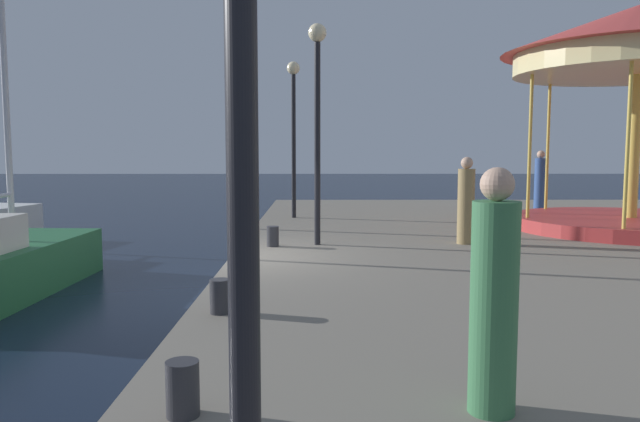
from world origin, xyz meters
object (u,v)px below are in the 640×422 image
(lamp_post_mid_promenade, at_px, (317,95))
(lamp_post_far_end, at_px, (294,112))
(person_by_the_water, at_px, (466,203))
(person_near_carousel, at_px, (540,183))
(bollard_south, at_px, (273,236))
(bollard_north, at_px, (220,296))
(bollard_center, at_px, (183,389))
(carousel, at_px, (638,64))
(person_mid_promenade, at_px, (494,299))

(lamp_post_mid_promenade, height_order, lamp_post_far_end, lamp_post_mid_promenade)
(lamp_post_mid_promenade, relative_size, person_by_the_water, 2.47)
(lamp_post_far_end, distance_m, person_near_carousel, 7.92)
(bollard_south, distance_m, bollard_north, 5.00)
(bollard_center, xyz_separation_m, person_by_the_water, (3.99, 8.11, 0.63))
(carousel, distance_m, person_by_the_water, 5.83)
(lamp_post_far_end, bearing_deg, person_near_carousel, 11.34)
(bollard_south, height_order, person_near_carousel, person_near_carousel)
(lamp_post_mid_promenade, xyz_separation_m, person_by_the_water, (3.01, 0.11, -2.15))
(person_near_carousel, bearing_deg, person_by_the_water, -120.99)
(carousel, height_order, person_by_the_water, carousel)
(carousel, distance_m, person_mid_promenade, 12.34)
(person_mid_promenade, bearing_deg, bollard_center, -178.65)
(bollard_north, height_order, person_mid_promenade, person_mid_promenade)
(lamp_post_mid_promenade, relative_size, lamp_post_far_end, 1.00)
(lamp_post_mid_promenade, relative_size, bollard_center, 10.89)
(carousel, xyz_separation_m, person_by_the_water, (-4.47, -2.14, -3.08))
(lamp_post_mid_promenade, height_order, person_mid_promenade, lamp_post_mid_promenade)
(carousel, distance_m, bollard_south, 9.47)
(lamp_post_far_end, xyz_separation_m, person_by_the_water, (3.66, -4.88, -2.14))
(lamp_post_far_end, bearing_deg, bollard_south, -92.55)
(bollard_south, xyz_separation_m, person_by_the_water, (3.90, 0.33, 0.63))
(lamp_post_far_end, relative_size, bollard_south, 10.84)
(person_mid_promenade, distance_m, person_near_carousel, 15.48)
(carousel, bearing_deg, person_near_carousel, 98.47)
(lamp_post_far_end, relative_size, person_by_the_water, 2.46)
(lamp_post_far_end, bearing_deg, bollard_north, -92.78)
(bollard_south, xyz_separation_m, person_near_carousel, (7.73, 6.71, 0.69))
(bollard_south, distance_m, person_mid_promenade, 8.03)
(carousel, relative_size, bollard_south, 15.56)
(bollard_north, relative_size, person_mid_promenade, 0.23)
(carousel, bearing_deg, bollard_center, -129.55)
(lamp_post_far_end, height_order, bollard_south, lamp_post_far_end)
(bollard_center, relative_size, person_near_carousel, 0.21)
(person_mid_promenade, bearing_deg, lamp_post_mid_promenade, 98.89)
(bollard_south, xyz_separation_m, bollard_north, (-0.26, -4.99, 0.00))
(carousel, bearing_deg, person_mid_promenade, -121.45)
(bollard_south, distance_m, bollard_center, 7.77)
(bollard_north, distance_m, person_mid_promenade, 3.68)
(person_mid_promenade, bearing_deg, person_by_the_water, 77.61)
(lamp_post_far_end, height_order, bollard_center, lamp_post_far_end)
(lamp_post_mid_promenade, distance_m, person_near_carousel, 9.66)
(carousel, height_order, bollard_north, carousel)
(lamp_post_far_end, relative_size, bollard_north, 10.84)
(lamp_post_mid_promenade, bearing_deg, carousel, 16.75)
(lamp_post_mid_promenade, distance_m, lamp_post_far_end, 5.03)
(bollard_north, xyz_separation_m, bollard_center, (0.17, -2.78, 0.00))
(person_by_the_water, bearing_deg, bollard_north, -127.98)
(lamp_post_mid_promenade, xyz_separation_m, bollard_south, (-0.88, -0.22, -2.77))
(bollard_south, bearing_deg, lamp_post_mid_promenade, 14.08)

